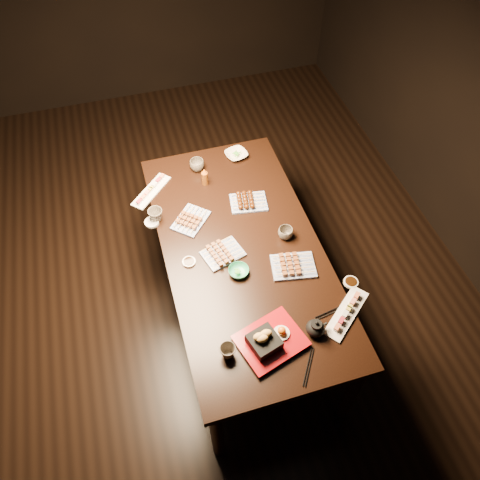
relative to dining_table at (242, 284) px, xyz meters
name	(u,v)px	position (x,y,z in m)	size (l,w,h in m)	color
ground	(192,288)	(-0.29, 0.30, -0.38)	(5.00, 5.00, 0.00)	black
dining_table	(242,284)	(0.00, 0.00, 0.00)	(0.90, 1.80, 0.75)	black
sushi_platter_near	(347,312)	(0.40, -0.56, 0.40)	(0.35, 0.10, 0.04)	white
sushi_platter_far	(151,190)	(-0.43, 0.60, 0.39)	(0.32, 0.09, 0.04)	white
yakitori_plate_center	(223,252)	(-0.12, -0.01, 0.40)	(0.22, 0.16, 0.06)	#828EB6
yakitori_plate_right	(294,264)	(0.24, -0.21, 0.41)	(0.24, 0.18, 0.06)	#828EB6
yakitori_plate_left	(191,218)	(-0.24, 0.29, 0.40)	(0.22, 0.16, 0.06)	#828EB6
tsukune_plate	(249,200)	(0.14, 0.33, 0.40)	(0.23, 0.16, 0.06)	#828EB6
edamame_bowl_green	(239,271)	(-0.07, -0.16, 0.39)	(0.11, 0.11, 0.04)	#339D70
edamame_bowl_cream	(236,155)	(0.19, 0.77, 0.39)	(0.14, 0.14, 0.04)	beige
tempura_tray	(271,337)	(-0.03, -0.61, 0.43)	(0.32, 0.26, 0.12)	black
teacup_near_left	(228,351)	(-0.26, -0.61, 0.41)	(0.08, 0.08, 0.08)	brown
teacup_mid_right	(285,233)	(0.27, 0.01, 0.41)	(0.09, 0.09, 0.07)	brown
teacup_far_left	(156,215)	(-0.44, 0.36, 0.42)	(0.09, 0.09, 0.08)	brown
teacup_far_right	(197,165)	(-0.10, 0.72, 0.41)	(0.10, 0.10, 0.08)	brown
teapot	(316,327)	(0.20, -0.61, 0.42)	(0.11, 0.11, 0.10)	black
condiment_bottle	(205,176)	(-0.08, 0.58, 0.44)	(0.04, 0.04, 0.13)	brown
sauce_dish_west	(189,262)	(-0.32, -0.01, 0.38)	(0.08, 0.08, 0.01)	white
sauce_dish_east	(257,198)	(0.20, 0.36, 0.38)	(0.07, 0.07, 0.01)	white
sauce_dish_se	(351,282)	(0.50, -0.39, 0.38)	(0.08, 0.08, 0.01)	white
sauce_dish_nw	(152,222)	(-0.47, 0.34, 0.38)	(0.09, 0.09, 0.02)	white
chopsticks_near	(308,367)	(0.10, -0.78, 0.38)	(0.20, 0.02, 0.01)	black
chopsticks_se	(335,310)	(0.35, -0.53, 0.38)	(0.24, 0.02, 0.01)	black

